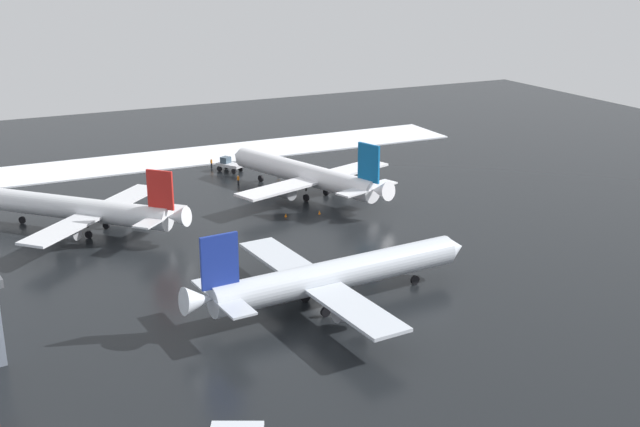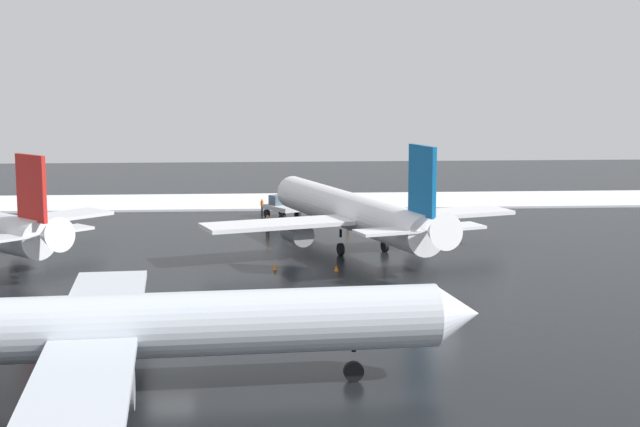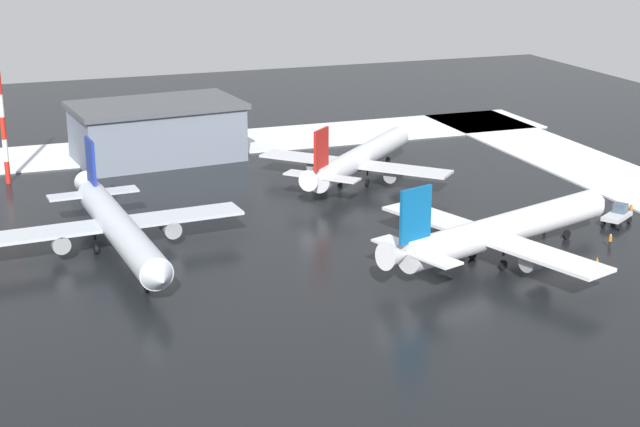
{
  "view_description": "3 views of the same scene",
  "coord_description": "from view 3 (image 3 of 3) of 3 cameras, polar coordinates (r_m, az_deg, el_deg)",
  "views": [
    {
      "loc": [
        76.54,
        -37.65,
        37.06
      ],
      "look_at": [
        -19.06,
        8.5,
        2.35
      ],
      "focal_mm": 45.0,
      "sensor_mm": 36.0,
      "label": 1
    },
    {
      "loc": [
        53.84,
        4.87,
        16.73
      ],
      "look_at": [
        -21.78,
        9.85,
        5.36
      ],
      "focal_mm": 55.0,
      "sensor_mm": 36.0,
      "label": 2
    },
    {
      "loc": [
        17.89,
        101.98,
        37.23
      ],
      "look_at": [
        -16.31,
        6.83,
        5.27
      ],
      "focal_mm": 55.0,
      "sensor_mm": 36.0,
      "label": 3
    }
  ],
  "objects": [
    {
      "name": "airplane_far_rear",
      "position": [
        109.5,
        -11.66,
        -0.78
      ],
      "size": [
        29.61,
        35.66,
        10.58
      ],
      "rotation": [
        0.0,
        0.0,
        1.65
      ],
      "color": "silver",
      "rests_on": "ground_plane"
    },
    {
      "name": "ground_crew_near_tug",
      "position": [
        120.5,
        12.96,
        -0.43
      ],
      "size": [
        0.36,
        0.36,
        1.71
      ],
      "rotation": [
        0.0,
        0.0,
        0.32
      ],
      "color": "black",
      "rests_on": "ground_plane"
    },
    {
      "name": "ground_plane",
      "position": [
        110.03,
        -9.24,
        -2.48
      ],
      "size": [
        240.0,
        240.0,
        0.0
      ],
      "primitive_type": "plane",
      "color": "black"
    },
    {
      "name": "traffic_cone_wingtip_side",
      "position": [
        111.0,
        15.83,
        -2.6
      ],
      "size": [
        0.36,
        0.36,
        0.55
      ],
      "primitive_type": "cone",
      "color": "orange",
      "rests_on": "ground_plane"
    },
    {
      "name": "pushback_tug",
      "position": [
        124.24,
        16.93,
        -0.06
      ],
      "size": [
        5.06,
        4.31,
        2.5
      ],
      "rotation": [
        0.0,
        0.0,
        3.7
      ],
      "color": "silver",
      "rests_on": "ground_plane"
    },
    {
      "name": "antenna_mast",
      "position": [
        141.68,
        -18.01,
        5.36
      ],
      "size": [
        0.7,
        0.7,
        18.85
      ],
      "color": "red",
      "rests_on": "ground_plane"
    },
    {
      "name": "snow_bank_far",
      "position": [
        157.46,
        -12.7,
        3.48
      ],
      "size": [
        152.0,
        16.0,
        0.26
      ],
      "primitive_type": "cube",
      "color": "white",
      "rests_on": "ground_plane"
    },
    {
      "name": "airplane_parked_starboard",
      "position": [
        108.15,
        10.56,
        -0.94
      ],
      "size": [
        34.74,
        29.3,
        10.61
      ],
      "rotation": [
        0.0,
        0.0,
        3.47
      ],
      "color": "white",
      "rests_on": "ground_plane"
    },
    {
      "name": "traffic_cone_near_nose",
      "position": [
        111.6,
        4.74,
        -1.86
      ],
      "size": [
        0.36,
        0.36,
        0.55
      ],
      "primitive_type": "cone",
      "color": "orange",
      "rests_on": "ground_plane"
    },
    {
      "name": "ground_crew_mid_apron",
      "position": [
        127.94,
        17.64,
        0.23
      ],
      "size": [
        0.36,
        0.36,
        1.71
      ],
      "rotation": [
        0.0,
        0.0,
        1.92
      ],
      "color": "black",
      "rests_on": "ground_plane"
    },
    {
      "name": "traffic_cone_mid_line",
      "position": [
        106.92,
        5.4,
        -2.76
      ],
      "size": [
        0.36,
        0.36,
        0.55
      ],
      "primitive_type": "cone",
      "color": "orange",
      "rests_on": "ground_plane"
    },
    {
      "name": "airplane_parked_portside",
      "position": [
        137.41,
        2.32,
        3.23
      ],
      "size": [
        26.48,
        26.11,
        9.98
      ],
      "rotation": [
        0.0,
        0.0,
        3.92
      ],
      "color": "silver",
      "rests_on": "ground_plane"
    },
    {
      "name": "ground_crew_by_nose_gear",
      "position": [
        115.56,
        16.53,
        -1.5
      ],
      "size": [
        0.36,
        0.36,
        1.71
      ],
      "rotation": [
        0.0,
        0.0,
        4.59
      ],
      "color": "black",
      "rests_on": "ground_plane"
    },
    {
      "name": "cargo_hangar",
      "position": [
        151.07,
        -9.47,
        4.76
      ],
      "size": [
        26.51,
        17.69,
        8.8
      ],
      "rotation": [
        0.0,
        0.0,
        0.11
      ],
      "color": "slate",
      "rests_on": "ground_plane"
    }
  ]
}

